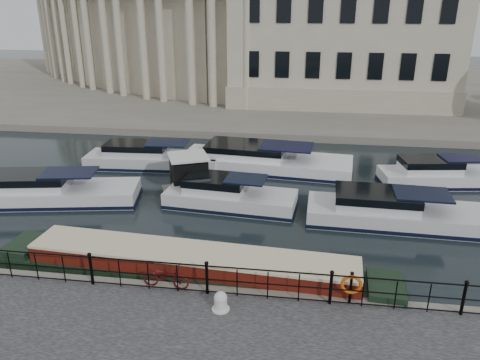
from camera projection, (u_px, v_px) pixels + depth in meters
name	position (u px, v px, depth m)	size (l,w,h in m)	color
ground_plane	(220.00, 271.00, 17.79)	(160.00, 160.00, 0.00)	black
far_bank	(280.00, 88.00, 53.77)	(120.00, 42.00, 0.55)	#6B665B
railing	(207.00, 276.00, 15.28)	(24.14, 0.14, 1.22)	black
civic_building	(270.00, 29.00, 47.51)	(53.55, 31.84, 16.85)	#ADA38C
bicycle	(166.00, 276.00, 15.69)	(0.57, 1.63, 0.86)	#4A0D0F
mooring_bollard	(221.00, 301.00, 14.59)	(0.57, 0.57, 0.64)	silver
life_ring_post	(351.00, 285.00, 14.74)	(0.68, 0.19, 1.11)	black
narrowboat	(192.00, 271.00, 17.13)	(15.16, 3.04, 1.55)	black
harbour_hut	(189.00, 176.00, 24.78)	(3.38, 3.14, 2.17)	#6B665B
cabin_cruisers	(244.00, 181.00, 25.68)	(28.68, 10.65, 1.99)	silver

